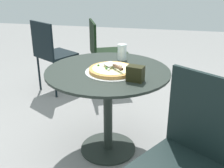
% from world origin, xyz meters
% --- Properties ---
extents(ground_plane, '(10.00, 10.00, 0.00)m').
position_xyz_m(ground_plane, '(0.00, 0.00, 0.00)').
color(ground_plane, gray).
extents(patio_table, '(0.92, 0.92, 0.70)m').
position_xyz_m(patio_table, '(0.00, 0.00, 0.53)').
color(patio_table, '#202823').
rests_on(patio_table, ground).
extents(pizza_on_tray, '(0.39, 0.39, 0.05)m').
position_xyz_m(pizza_on_tray, '(0.04, 0.04, 0.71)').
color(pizza_on_tray, silver).
rests_on(pizza_on_tray, patio_table).
extents(pizza_server, '(0.19, 0.18, 0.02)m').
position_xyz_m(pizza_server, '(0.05, 0.06, 0.75)').
color(pizza_server, silver).
rests_on(pizza_server, pizza_on_tray).
extents(drinking_cup, '(0.07, 0.07, 0.13)m').
position_xyz_m(drinking_cup, '(-0.27, 0.06, 0.76)').
color(drinking_cup, silver).
rests_on(drinking_cup, patio_table).
extents(napkin_dispenser, '(0.10, 0.12, 0.10)m').
position_xyz_m(napkin_dispenser, '(0.17, 0.23, 0.75)').
color(napkin_dispenser, black).
rests_on(napkin_dispenser, patio_table).
extents(patio_chair_near, '(0.55, 0.55, 0.83)m').
position_xyz_m(patio_chair_near, '(-1.23, -0.32, 0.50)').
color(patio_chair_near, black).
rests_on(patio_chair_near, ground).
extents(patio_chair_far, '(0.57, 0.57, 0.92)m').
position_xyz_m(patio_chair_far, '(0.65, 0.57, 0.53)').
color(patio_chair_far, black).
rests_on(patio_chair_far, ground).
extents(patio_chair_corner, '(0.52, 0.52, 0.85)m').
position_xyz_m(patio_chair_corner, '(-1.02, -0.89, 0.50)').
color(patio_chair_corner, black).
rests_on(patio_chair_corner, ground).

